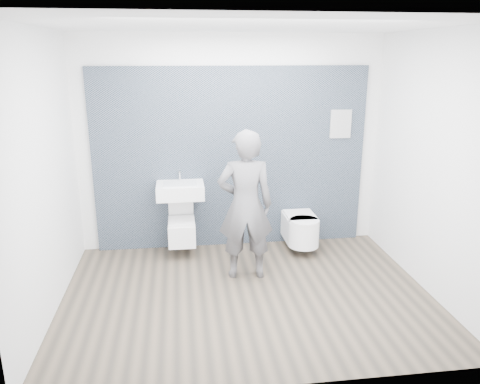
{
  "coord_description": "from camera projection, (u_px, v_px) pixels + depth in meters",
  "views": [
    {
      "loc": [
        -0.68,
        -4.56,
        2.54
      ],
      "look_at": [
        0.0,
        0.6,
        1.0
      ],
      "focal_mm": 35.0,
      "sensor_mm": 36.0,
      "label": 1
    }
  ],
  "objects": [
    {
      "name": "toilet_rounded",
      "position": [
        301.0,
        229.0,
        6.21
      ],
      "size": [
        0.4,
        0.68,
        0.37
      ],
      "color": "white",
      "rests_on": "ground"
    },
    {
      "name": "room_shell",
      "position": [
        248.0,
        138.0,
        4.65
      ],
      "size": [
        4.0,
        4.0,
        4.0
      ],
      "color": "silver",
      "rests_on": "ground"
    },
    {
      "name": "tile_wall",
      "position": [
        232.0,
        243.0,
        6.54
      ],
      "size": [
        3.6,
        0.06,
        2.4
      ],
      "primitive_type": "cube",
      "color": "black",
      "rests_on": "ground"
    },
    {
      "name": "visitor",
      "position": [
        245.0,
        205.0,
        5.34
      ],
      "size": [
        0.66,
        0.46,
        1.76
      ],
      "primitive_type": "imported",
      "rotation": [
        0.0,
        0.0,
        3.08
      ],
      "color": "#5B5B5F",
      "rests_on": "ground"
    },
    {
      "name": "washbasin",
      "position": [
        180.0,
        190.0,
        5.97
      ],
      "size": [
        0.6,
        0.45,
        0.45
      ],
      "color": "white",
      "rests_on": "ground"
    },
    {
      "name": "info_placard",
      "position": [
        334.0,
        239.0,
        6.68
      ],
      "size": [
        0.28,
        0.03,
        0.38
      ],
      "primitive_type": "cube",
      "color": "silver",
      "rests_on": "ground"
    },
    {
      "name": "ground",
      "position": [
        247.0,
        294.0,
        5.15
      ],
      "size": [
        4.0,
        4.0,
        0.0
      ],
      "primitive_type": "plane",
      "color": "brown",
      "rests_on": "ground"
    },
    {
      "name": "toilet_square",
      "position": [
        182.0,
        230.0,
        6.1
      ],
      "size": [
        0.34,
        0.5,
        0.66
      ],
      "color": "white",
      "rests_on": "ground"
    }
  ]
}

